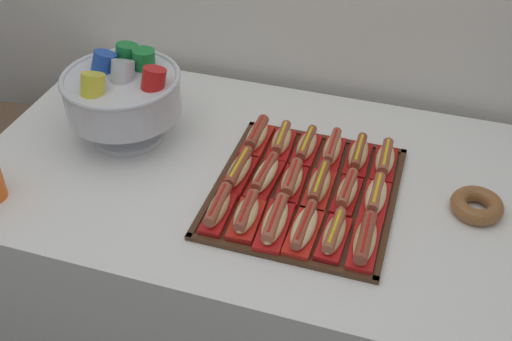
{
  "coord_description": "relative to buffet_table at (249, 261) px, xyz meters",
  "views": [
    {
      "loc": [
        0.44,
        -1.3,
        1.89
      ],
      "look_at": [
        0.03,
        -0.02,
        0.81
      ],
      "focal_mm": 43.73,
      "sensor_mm": 36.0,
      "label": 1
    }
  ],
  "objects": [
    {
      "name": "hot_dog_9",
      "position": [
        0.21,
        -0.05,
        0.41
      ],
      "size": [
        0.07,
        0.17,
        0.06
      ],
      "color": "red",
      "rests_on": "serving_tray"
    },
    {
      "name": "buffet_table",
      "position": [
        0.0,
        0.0,
        0.0
      ],
      "size": [
        1.55,
        0.93,
        0.79
      ],
      "color": "white",
      "rests_on": "ground_plane"
    },
    {
      "name": "hot_dog_2",
      "position": [
        0.14,
        -0.21,
        0.41
      ],
      "size": [
        0.07,
        0.19,
        0.06
      ],
      "color": "red",
      "rests_on": "serving_tray"
    },
    {
      "name": "hot_dog_5",
      "position": [
        0.37,
        -0.21,
        0.41
      ],
      "size": [
        0.07,
        0.17,
        0.06
      ],
      "color": "red",
      "rests_on": "serving_tray"
    },
    {
      "name": "hot_dog_15",
      "position": [
        0.21,
        0.12,
        0.41
      ],
      "size": [
        0.06,
        0.17,
        0.06
      ],
      "color": "red",
      "rests_on": "serving_tray"
    },
    {
      "name": "floor_vase",
      "position": [
        -1.04,
        0.14,
        -0.12
      ],
      "size": [
        0.57,
        0.57,
        1.06
      ],
      "color": "brown",
      "rests_on": "ground_plane"
    },
    {
      "name": "hot_dog_8",
      "position": [
        0.14,
        -0.05,
        0.41
      ],
      "size": [
        0.07,
        0.16,
        0.06
      ],
      "color": "#B21414",
      "rests_on": "serving_tray"
    },
    {
      "name": "hot_dog_3",
      "position": [
        0.22,
        -0.21,
        0.41
      ],
      "size": [
        0.07,
        0.18,
        0.06
      ],
      "color": "red",
      "rests_on": "serving_tray"
    },
    {
      "name": "hot_dog_14",
      "position": [
        0.14,
        0.12,
        0.41
      ],
      "size": [
        0.06,
        0.15,
        0.06
      ],
      "color": "red",
      "rests_on": "serving_tray"
    },
    {
      "name": "serving_tray",
      "position": [
        0.18,
        -0.05,
        0.38
      ],
      "size": [
        0.48,
        0.53,
        0.01
      ],
      "color": "#472B19",
      "rests_on": "buffet_table"
    },
    {
      "name": "hot_dog_11",
      "position": [
        0.36,
        -0.05,
        0.41
      ],
      "size": [
        0.07,
        0.16,
        0.06
      ],
      "color": "red",
      "rests_on": "serving_tray"
    },
    {
      "name": "hot_dog_4",
      "position": [
        0.29,
        -0.21,
        0.41
      ],
      "size": [
        0.07,
        0.16,
        0.06
      ],
      "color": "red",
      "rests_on": "serving_tray"
    },
    {
      "name": "ground_plane",
      "position": [
        0.0,
        0.0,
        -0.41
      ],
      "size": [
        10.0,
        10.0,
        0.0
      ],
      "primitive_type": "plane",
      "color": "#38332D"
    },
    {
      "name": "punch_bowl",
      "position": [
        -0.39,
        0.05,
        0.53
      ],
      "size": [
        0.34,
        0.34,
        0.27
      ],
      "color": "silver",
      "rests_on": "buffet_table"
    },
    {
      "name": "hot_dog_12",
      "position": [
        -0.01,
        0.12,
        0.41
      ],
      "size": [
        0.07,
        0.16,
        0.06
      ],
      "color": "red",
      "rests_on": "serving_tray"
    },
    {
      "name": "hot_dog_7",
      "position": [
        0.06,
        -0.05,
        0.41
      ],
      "size": [
        0.07,
        0.18,
        0.06
      ],
      "color": "#B21414",
      "rests_on": "serving_tray"
    },
    {
      "name": "hot_dog_6",
      "position": [
        -0.01,
        -0.05,
        0.41
      ],
      "size": [
        0.07,
        0.18,
        0.06
      ],
      "color": "#B21414",
      "rests_on": "serving_tray"
    },
    {
      "name": "hot_dog_1",
      "position": [
        0.07,
        -0.21,
        0.41
      ],
      "size": [
        0.08,
        0.15,
        0.06
      ],
      "color": "red",
      "rests_on": "serving_tray"
    },
    {
      "name": "hot_dog_0",
      "position": [
        -0.01,
        -0.21,
        0.41
      ],
      "size": [
        0.06,
        0.16,
        0.06
      ],
      "color": "red",
      "rests_on": "serving_tray"
    },
    {
      "name": "hot_dog_10",
      "position": [
        0.29,
        -0.05,
        0.41
      ],
      "size": [
        0.06,
        0.16,
        0.06
      ],
      "color": "#B21414",
      "rests_on": "serving_tray"
    },
    {
      "name": "donut",
      "position": [
        0.62,
        0.02,
        0.39
      ],
      "size": [
        0.14,
        0.14,
        0.04
      ],
      "color": "brown",
      "rests_on": "buffet_table"
    },
    {
      "name": "hot_dog_16",
      "position": [
        0.29,
        0.12,
        0.41
      ],
      "size": [
        0.07,
        0.16,
        0.06
      ],
      "color": "#B21414",
      "rests_on": "serving_tray"
    },
    {
      "name": "hot_dog_13",
      "position": [
        0.06,
        0.12,
        0.41
      ],
      "size": [
        0.07,
        0.16,
        0.06
      ],
      "color": "red",
      "rests_on": "serving_tray"
    },
    {
      "name": "hot_dog_17",
      "position": [
        0.36,
        0.12,
        0.41
      ],
      "size": [
        0.07,
        0.16,
        0.06
      ],
      "color": "#B21414",
      "rests_on": "serving_tray"
    }
  ]
}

